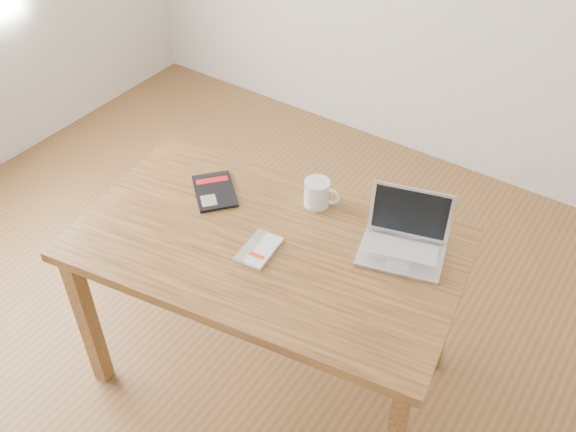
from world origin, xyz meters
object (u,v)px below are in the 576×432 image
Objects in this scene: desk at (267,260)px; white_guidebook at (259,249)px; black_guidebook at (215,191)px; laptop at (404,239)px; coffee_mug at (318,193)px.

desk is 0.11m from white_guidebook.
black_guidebook is 0.75m from laptop.
desk is 0.31m from coffee_mug.
laptop is at bearing 29.79° from white_guidebook.
desk is 10.60× the size of coffee_mug.
coffee_mug is at bearing 73.39° from desk.
white_guidebook is at bearing -92.67° from desk.
white_guidebook is 0.50m from laptop.
black_guidebook is at bearing -166.94° from coffee_mug.
white_guidebook is at bearing -75.18° from black_guidebook.
laptop is (0.40, 0.29, 0.04)m from white_guidebook.
black_guidebook is (-0.33, 0.16, -0.00)m from white_guidebook.
desk is at bearing 90.13° from white_guidebook.
white_guidebook reaches higher than desk.
white_guidebook is at bearing -159.91° from laptop.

